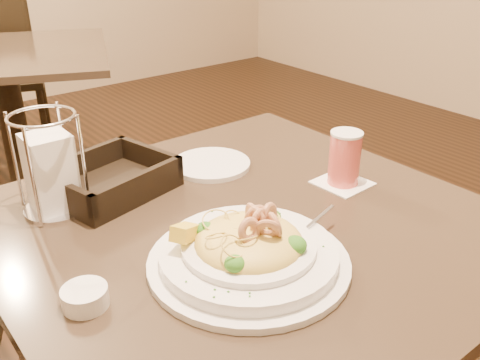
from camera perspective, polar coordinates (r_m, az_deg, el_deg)
main_table at (r=1.16m, az=0.63°, el=-14.72°), size 0.90×0.90×0.76m
background_table at (r=2.65m, az=-23.38°, el=7.36°), size 1.18×1.18×0.76m
dining_chair_far at (r=3.32m, az=-23.97°, el=10.30°), size 0.54×0.54×0.93m
pasta_bowl at (r=0.88m, az=0.95°, el=-7.44°), size 0.37×0.34×0.11m
drink_glass at (r=1.16m, az=11.10°, el=2.25°), size 0.11×0.11×0.12m
bread_basket at (r=1.15m, az=-13.66°, el=-0.16°), size 0.28×0.24×0.07m
napkin_caddy at (r=1.08m, az=-19.56°, el=0.98°), size 0.13×0.13×0.20m
side_plate at (r=1.24m, az=-3.10°, el=1.69°), size 0.19×0.19×0.01m
butter_ramekin at (r=0.84m, az=-16.21°, el=-11.92°), size 0.09×0.09×0.03m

